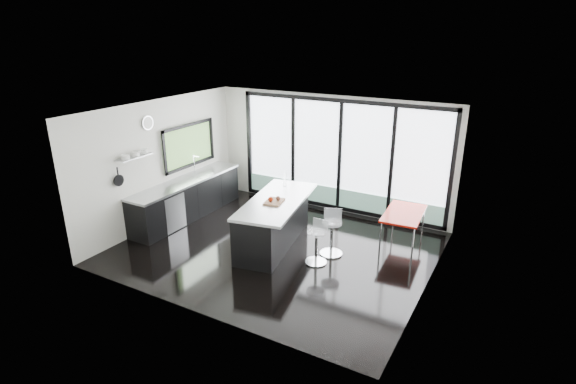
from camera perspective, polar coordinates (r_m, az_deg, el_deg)
The scene contains 11 objects.
floor at distance 9.25m, azimuth -1.46°, elevation -7.16°, with size 6.00×5.00×0.00m, color black.
ceiling at distance 8.34m, azimuth -1.63°, elevation 10.19°, with size 6.00×5.00×0.00m, color white.
wall_back at distance 10.72m, azimuth 6.47°, elevation 3.94°, with size 6.00×0.09×2.80m.
wall_front at distance 6.82m, azimuth -12.35°, elevation -4.98°, with size 6.00×0.00×2.80m, color silver.
wall_left at distance 10.60m, azimuth -14.79°, elevation 4.85°, with size 0.26×5.00×2.80m.
wall_right at distance 7.70m, azimuth 18.06°, elevation -2.56°, with size 0.00×5.00×2.80m, color silver.
counter_cabinets at distance 10.82m, azimuth -12.66°, elevation -0.78°, with size 0.69×3.24×1.36m.
island at distance 9.24m, azimuth -1.87°, elevation -3.72°, with size 1.45×2.58×1.29m.
bar_stool_near at distance 8.58m, azimuth 3.59°, elevation -7.02°, with size 0.41×0.41×0.66m, color silver.
bar_stool_far at distance 8.90m, azimuth 5.55°, elevation -5.83°, with size 0.45×0.45×0.71m, color silver.
red_table at distance 9.61m, azimuth 14.35°, elevation -4.43°, with size 0.74×1.29×0.69m, color #990F06.
Camera 1 is at (4.21, -7.05, 4.25)m, focal length 28.00 mm.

